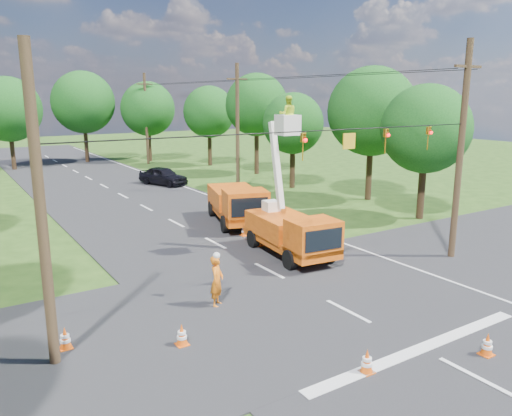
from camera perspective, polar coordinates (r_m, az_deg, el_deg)
ground at (r=34.99m, az=-12.42°, el=-0.04°), size 140.00×140.00×0.00m
road_main at (r=34.99m, az=-12.42°, el=-0.04°), size 12.00×100.00×0.06m
road_cross at (r=19.81m, az=6.46°, el=-9.74°), size 56.00×10.00×0.07m
stop_bar at (r=16.51m, az=18.31°, el=-15.14°), size 9.00×0.45×0.02m
edge_line at (r=37.24m, az=-4.34°, el=0.99°), size 0.12×90.00×0.02m
bucket_truck at (r=23.79m, az=4.02°, el=-1.78°), size 2.87×6.09×7.55m
second_truck at (r=29.79m, az=-2.15°, el=0.53°), size 4.19×6.86×2.42m
ground_worker at (r=18.38m, az=-4.49°, el=-8.33°), size 0.82×0.81×1.90m
distant_car at (r=43.82m, az=-10.57°, el=3.63°), size 3.46×4.99×1.58m
traffic_cone_0 at (r=14.74m, az=12.56°, el=-16.76°), size 0.38×0.38×0.71m
traffic_cone_1 at (r=16.72m, az=24.92°, el=-13.98°), size 0.38×0.38×0.71m
traffic_cone_2 at (r=25.50m, az=0.28°, el=-3.64°), size 0.38×0.38×0.71m
traffic_cone_3 at (r=27.34m, az=-1.35°, el=-2.52°), size 0.38×0.38×0.71m
traffic_cone_4 at (r=15.96m, az=-8.48°, el=-14.16°), size 0.38×0.38×0.71m
traffic_cone_5 at (r=16.64m, az=-20.98°, el=-13.74°), size 0.38×0.38×0.71m
traffic_cone_7 at (r=33.83m, az=-2.84°, el=0.44°), size 0.38×0.38×0.71m
pole_right_near at (r=24.74m, az=22.34°, el=6.13°), size 1.80×0.30×10.00m
pole_right_mid at (r=39.71m, az=-2.13°, el=9.19°), size 1.80×0.30×10.00m
pole_right_far at (r=57.81m, az=-12.44°, el=10.00°), size 1.80×0.30×10.00m
pole_left at (r=14.60m, az=-23.39°, el=-0.35°), size 0.30×0.30×9.00m
signal_span at (r=19.88m, az=11.93°, el=7.65°), size 18.00×0.29×1.07m
tree_right_a at (r=32.29m, az=18.85°, el=8.53°), size 5.40×5.40×8.28m
tree_right_b at (r=37.35m, az=13.13°, el=10.69°), size 6.40×6.40×9.65m
tree_right_c at (r=41.48m, az=4.26°, el=9.59°), size 5.00×5.00×7.83m
tree_right_d at (r=48.91m, az=0.07°, el=11.70°), size 6.00×6.00×9.70m
tree_right_e at (r=55.36m, az=-5.38°, el=10.86°), size 5.60×5.60×8.63m
tree_far_a at (r=57.52m, az=-26.47°, el=10.06°), size 6.60×6.60×9.50m
tree_far_b at (r=60.91m, az=-19.15°, el=11.33°), size 7.00×7.00×10.32m
tree_far_c at (r=60.00m, az=-12.26°, el=11.01°), size 6.20×6.20×9.18m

